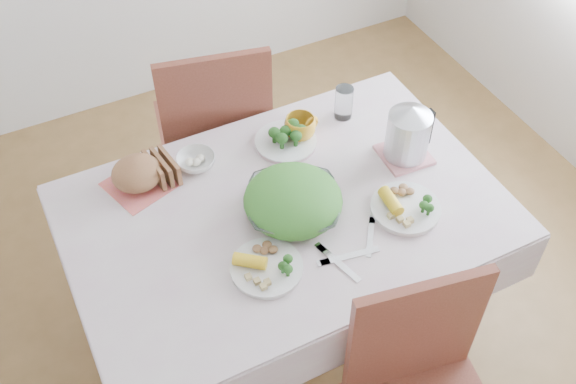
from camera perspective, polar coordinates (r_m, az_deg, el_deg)
name	(u,v)px	position (r m, az deg, el deg)	size (l,w,h in m)	color
floor	(286,326)	(2.96, -0.18, -11.25)	(3.60, 3.60, 0.00)	olive
dining_table	(286,274)	(2.65, -0.19, -6.99)	(1.40, 0.90, 0.75)	brown
tablecloth	(285,210)	(2.35, -0.22, -1.54)	(1.50, 1.00, 0.01)	beige
chair_far	(214,136)	(3.07, -6.32, 4.76)	(0.47, 0.47, 1.04)	brown
salad_bowl	(293,205)	(2.30, 0.42, -1.13)	(0.32, 0.32, 0.08)	white
dinner_plate_left	(267,268)	(2.17, -1.82, -6.43)	(0.24, 0.24, 0.02)	white
dinner_plate_right	(405,208)	(2.37, 9.91, -1.36)	(0.24, 0.24, 0.02)	white
broccoli_plate	(286,142)	(2.57, -0.19, 4.25)	(0.24, 0.24, 0.02)	beige
napkin	(140,184)	(2.48, -12.45, 0.64)	(0.21, 0.21, 0.00)	#DC6059
bread_loaf	(137,173)	(2.44, -12.65, 1.55)	(0.18, 0.17, 0.11)	brown
fruit_bowl	(196,161)	(2.50, -7.80, 2.61)	(0.14, 0.14, 0.04)	white
yellow_mug	(300,128)	(2.57, 1.04, 5.46)	(0.12, 0.12, 0.09)	yellow
glass_tumbler	(344,103)	(2.66, 4.74, 7.50)	(0.07, 0.07, 0.14)	white
pink_tray	(404,155)	(2.56, 9.81, 3.15)	(0.17, 0.17, 0.01)	pink
electric_kettle	(408,132)	(2.48, 10.14, 5.02)	(0.16, 0.16, 0.22)	#B2B5BA
fork_left	(339,263)	(2.20, 4.31, -6.02)	(0.02, 0.19, 0.00)	silver
fork_right	(370,237)	(2.28, 6.99, -3.79)	(0.02, 0.17, 0.00)	silver
knife	(350,256)	(2.22, 5.25, -5.41)	(0.02, 0.20, 0.00)	silver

